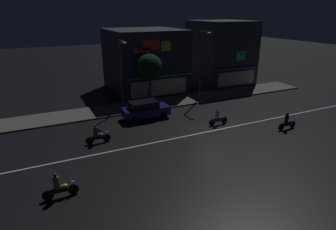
% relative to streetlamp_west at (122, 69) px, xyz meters
% --- Properties ---
extents(ground_plane, '(140.00, 140.00, 0.00)m').
position_rel_streetlamp_west_xyz_m(ground_plane, '(4.86, -8.52, -4.17)').
color(ground_plane, black).
extents(lane_divider_stripe, '(34.27, 0.16, 0.01)m').
position_rel_streetlamp_west_xyz_m(lane_divider_stripe, '(4.86, -8.52, -4.16)').
color(lane_divider_stripe, beige).
rests_on(lane_divider_stripe, ground).
extents(sidewalk_far, '(36.07, 3.61, 0.14)m').
position_rel_streetlamp_west_xyz_m(sidewalk_far, '(4.86, 0.19, -4.10)').
color(sidewalk_far, '#5B5954').
rests_on(sidewalk_far, ground).
extents(storefront_left_block, '(8.43, 8.97, 7.43)m').
position_rel_streetlamp_west_xyz_m(storefront_left_block, '(4.86, 6.40, -0.46)').
color(storefront_left_block, '#2D333D').
rests_on(storefront_left_block, ground).
extents(storefront_center_block, '(7.03, 7.66, 8.28)m').
position_rel_streetlamp_west_xyz_m(storefront_center_block, '(15.68, 5.75, -0.04)').
color(storefront_center_block, '#383A3F').
rests_on(storefront_center_block, ground).
extents(streetlamp_west, '(0.44, 1.64, 6.79)m').
position_rel_streetlamp_west_xyz_m(streetlamp_west, '(0.00, 0.00, 0.00)').
color(streetlamp_west, '#47494C').
rests_on(streetlamp_west, sidewalk_far).
extents(streetlamp_mid, '(0.44, 1.64, 7.42)m').
position_rel_streetlamp_west_xyz_m(streetlamp_mid, '(8.66, -0.66, 0.33)').
color(streetlamp_mid, '#47494C').
rests_on(streetlamp_mid, sidewalk_far).
extents(pedestrian_on_sidewalk, '(0.33, 0.33, 1.84)m').
position_rel_streetlamp_west_xyz_m(pedestrian_on_sidewalk, '(3.01, 0.50, -3.16)').
color(pedestrian_on_sidewalk, '#334766').
rests_on(pedestrian_on_sidewalk, sidewalk_far).
extents(street_tree, '(2.68, 2.68, 5.22)m').
position_rel_streetlamp_west_xyz_m(street_tree, '(3.11, 0.55, -0.18)').
color(street_tree, '#473323').
rests_on(street_tree, sidewalk_far).
extents(parked_car_near_kerb, '(4.30, 1.98, 1.67)m').
position_rel_streetlamp_west_xyz_m(parked_car_near_kerb, '(1.06, -3.26, -3.30)').
color(parked_car_near_kerb, navy).
rests_on(parked_car_near_kerb, ground).
extents(motorcycle_lead, '(1.90, 0.60, 1.52)m').
position_rel_streetlamp_west_xyz_m(motorcycle_lead, '(10.89, -10.90, -3.54)').
color(motorcycle_lead, black).
rests_on(motorcycle_lead, ground).
extents(motorcycle_following, '(1.90, 0.60, 1.52)m').
position_rel_streetlamp_west_xyz_m(motorcycle_following, '(-4.17, -6.68, -3.54)').
color(motorcycle_following, black).
rests_on(motorcycle_following, ground).
extents(motorcycle_opposite_lane, '(1.90, 0.60, 1.52)m').
position_rel_streetlamp_west_xyz_m(motorcycle_opposite_lane, '(6.22, -7.52, -3.54)').
color(motorcycle_opposite_lane, black).
rests_on(motorcycle_opposite_lane, ground).
extents(motorcycle_trailing_far, '(1.90, 0.60, 1.52)m').
position_rel_streetlamp_west_xyz_m(motorcycle_trailing_far, '(-7.55, -12.59, -3.54)').
color(motorcycle_trailing_far, black).
rests_on(motorcycle_trailing_far, ground).
extents(traffic_cone, '(0.36, 0.36, 0.55)m').
position_rel_streetlamp_west_xyz_m(traffic_cone, '(1.23, -2.15, -3.89)').
color(traffic_cone, orange).
rests_on(traffic_cone, ground).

